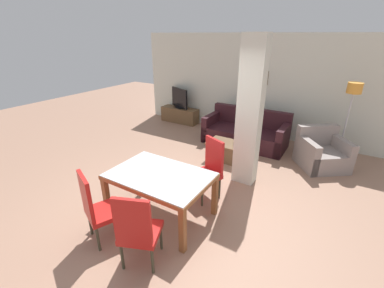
# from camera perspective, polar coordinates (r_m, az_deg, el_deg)

# --- Properties ---
(ground_plane) EXTENTS (18.00, 18.00, 0.00)m
(ground_plane) POSITION_cam_1_polar(r_m,az_deg,el_deg) (4.31, -6.70, -15.17)
(ground_plane) COLOR #A2775F
(back_wall) EXTENTS (7.20, 0.09, 2.70)m
(back_wall) POSITION_cam_1_polar(r_m,az_deg,el_deg) (7.37, 14.25, 12.31)
(back_wall) COLOR silver
(back_wall) RESTS_ON ground_plane
(divider_pillar) EXTENTS (0.42, 0.29, 2.70)m
(divider_pillar) POSITION_cam_1_polar(r_m,az_deg,el_deg) (4.71, 12.68, 6.45)
(divider_pillar) COLOR silver
(divider_pillar) RESTS_ON ground_plane
(dining_table) EXTENTS (1.52, 1.02, 0.74)m
(dining_table) POSITION_cam_1_polar(r_m,az_deg,el_deg) (3.97, -7.10, -8.50)
(dining_table) COLOR brown
(dining_table) RESTS_ON ground_plane
(dining_chair_near_right) EXTENTS (0.60, 0.60, 1.06)m
(dining_chair_near_right) POSITION_cam_1_polar(r_m,az_deg,el_deg) (3.25, -12.01, -18.01)
(dining_chair_near_right) COLOR red
(dining_chair_near_right) RESTS_ON ground_plane
(dining_chair_near_left) EXTENTS (0.61, 0.61, 1.06)m
(dining_chair_near_left) POSITION_cam_1_polar(r_m,az_deg,el_deg) (3.73, -20.25, -12.88)
(dining_chair_near_left) COLOR red
(dining_chair_near_left) RESTS_ON ground_plane
(dining_chair_far_right) EXTENTS (0.61, 0.61, 1.06)m
(dining_chair_far_right) POSITION_cam_1_polar(r_m,az_deg,el_deg) (4.44, 3.74, -5.22)
(dining_chair_far_right) COLOR red
(dining_chair_far_right) RESTS_ON ground_plane
(sofa) EXTENTS (2.07, 0.94, 0.89)m
(sofa) POSITION_cam_1_polar(r_m,az_deg,el_deg) (6.81, 11.80, 2.39)
(sofa) COLOR #34151C
(sofa) RESTS_ON ground_plane
(armchair) EXTENTS (1.22, 1.21, 0.84)m
(armchair) POSITION_cam_1_polar(r_m,az_deg,el_deg) (6.19, 26.80, -1.93)
(armchair) COLOR gray
(armchair) RESTS_ON ground_plane
(coffee_table) EXTENTS (0.77, 0.57, 0.41)m
(coffee_table) POSITION_cam_1_polar(r_m,az_deg,el_deg) (5.92, 7.33, -1.42)
(coffee_table) COLOR brown
(coffee_table) RESTS_ON ground_plane
(bottle) EXTENTS (0.07, 0.07, 0.23)m
(bottle) POSITION_cam_1_polar(r_m,az_deg,el_deg) (5.79, 9.64, 0.95)
(bottle) COLOR #194C23
(bottle) RESTS_ON coffee_table
(tv_stand) EXTENTS (1.23, 0.40, 0.47)m
(tv_stand) POSITION_cam_1_polar(r_m,az_deg,el_deg) (8.40, -2.72, 6.46)
(tv_stand) COLOR brown
(tv_stand) RESTS_ON ground_plane
(tv_screen) EXTENTS (0.77, 0.37, 0.63)m
(tv_screen) POSITION_cam_1_polar(r_m,az_deg,el_deg) (8.26, -2.80, 10.07)
(tv_screen) COLOR black
(tv_screen) RESTS_ON tv_stand
(floor_lamp) EXTENTS (0.29, 0.29, 1.76)m
(floor_lamp) POSITION_cam_1_polar(r_m,az_deg,el_deg) (6.37, 32.10, 8.91)
(floor_lamp) COLOR #B7B7BC
(floor_lamp) RESTS_ON ground_plane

